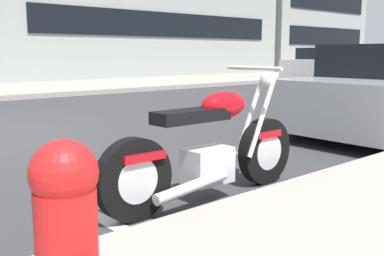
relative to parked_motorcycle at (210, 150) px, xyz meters
name	(u,v)px	position (x,y,z in m)	size (l,w,h in m)	color
sidewalk_far_curb	(206,80)	(11.07, 11.85, -0.35)	(120.00, 5.00, 0.14)	gray
parking_stall_stripe	(93,214)	(-0.93, 0.32, -0.42)	(0.12, 2.20, 0.01)	silver
parked_motorcycle	(210,150)	(0.00, 0.00, 0.00)	(2.10, 0.62, 1.11)	black
car_opposite_curb	(325,65)	(14.93, 8.45, 0.27)	(4.34, 2.07, 1.44)	silver
fire_hydrant	(67,243)	(-1.91, -1.26, 0.14)	(0.24, 0.36, 0.80)	red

